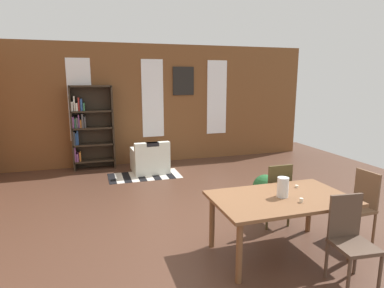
# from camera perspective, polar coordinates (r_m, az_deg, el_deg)

# --- Properties ---
(ground_plane) EXTENTS (10.38, 10.38, 0.00)m
(ground_plane) POSITION_cam_1_polar(r_m,az_deg,el_deg) (5.03, 2.27, -13.99)
(ground_plane) COLOR #4D3124
(back_wall_brick) EXTENTS (8.50, 0.12, 3.01)m
(back_wall_brick) POSITION_cam_1_polar(r_m,az_deg,el_deg) (8.50, -6.96, 6.88)
(back_wall_brick) COLOR brown
(back_wall_brick) RESTS_ON ground
(window_pane_0) EXTENTS (0.55, 0.02, 1.95)m
(window_pane_0) POSITION_cam_1_polar(r_m,az_deg,el_deg) (8.28, -18.98, 7.28)
(window_pane_0) COLOR white
(window_pane_1) EXTENTS (0.55, 0.02, 1.95)m
(window_pane_1) POSITION_cam_1_polar(r_m,az_deg,el_deg) (8.42, -6.89, 7.87)
(window_pane_1) COLOR white
(window_pane_2) EXTENTS (0.55, 0.02, 1.95)m
(window_pane_2) POSITION_cam_1_polar(r_m,az_deg,el_deg) (8.91, 4.35, 8.10)
(window_pane_2) COLOR white
(dining_table) EXTENTS (1.68, 1.01, 0.74)m
(dining_table) POSITION_cam_1_polar(r_m,az_deg,el_deg) (4.18, 15.25, -9.98)
(dining_table) COLOR brown
(dining_table) RESTS_ON ground
(vase_on_table) EXTENTS (0.14, 0.14, 0.24)m
(vase_on_table) POSITION_cam_1_polar(r_m,az_deg,el_deg) (4.12, 15.60, -7.29)
(vase_on_table) COLOR silver
(vase_on_table) RESTS_ON dining_table
(tealight_candle_0) EXTENTS (0.04, 0.04, 0.05)m
(tealight_candle_0) POSITION_cam_1_polar(r_m,az_deg,el_deg) (4.04, 18.56, -9.32)
(tealight_candle_0) COLOR silver
(tealight_candle_0) RESTS_ON dining_table
(tealight_candle_1) EXTENTS (0.04, 0.04, 0.03)m
(tealight_candle_1) POSITION_cam_1_polar(r_m,az_deg,el_deg) (4.55, 17.83, -7.07)
(tealight_candle_1) COLOR silver
(tealight_candle_1) RESTS_ON dining_table
(dining_chair_near_right) EXTENTS (0.44, 0.44, 0.95)m
(dining_chair_near_right) POSITION_cam_1_polar(r_m,az_deg,el_deg) (3.94, 25.93, -14.46)
(dining_chair_near_right) COLOR brown
(dining_chair_near_right) RESTS_ON ground
(dining_chair_head_right) EXTENTS (0.42, 0.42, 0.95)m
(dining_chair_head_right) POSITION_cam_1_polar(r_m,az_deg,el_deg) (4.97, 27.17, -9.24)
(dining_chair_head_right) COLOR brown
(dining_chair_head_right) RESTS_ON ground
(dining_chair_far_right) EXTENTS (0.40, 0.40, 0.95)m
(dining_chair_far_right) POSITION_cam_1_polar(r_m,az_deg,el_deg) (5.00, 14.33, -8.17)
(dining_chair_far_right) COLOR #483F22
(dining_chair_far_right) RESTS_ON ground
(bookshelf_tall) EXTENTS (0.98, 0.32, 2.00)m
(bookshelf_tall) POSITION_cam_1_polar(r_m,az_deg,el_deg) (8.16, -17.50, 2.94)
(bookshelf_tall) COLOR #2D2319
(bookshelf_tall) RESTS_ON ground
(armchair_white) EXTENTS (0.83, 0.83, 0.75)m
(armchair_white) POSITION_cam_1_polar(r_m,az_deg,el_deg) (7.72, -7.36, -2.81)
(armchair_white) COLOR white
(armchair_white) RESTS_ON ground
(potted_plant_by_shelf) EXTENTS (0.43, 0.43, 0.53)m
(potted_plant_by_shelf) POSITION_cam_1_polar(r_m,az_deg,el_deg) (5.83, 12.65, -7.69)
(potted_plant_by_shelf) COLOR #9E6042
(potted_plant_by_shelf) RESTS_ON ground
(striped_rug) EXTENTS (1.60, 0.82, 0.01)m
(striped_rug) POSITION_cam_1_polar(r_m,az_deg,el_deg) (7.47, -8.30, -5.50)
(striped_rug) COLOR black
(striped_rug) RESTS_ON ground
(framed_picture) EXTENTS (0.56, 0.03, 0.72)m
(framed_picture) POSITION_cam_1_polar(r_m,az_deg,el_deg) (8.59, -1.52, 10.96)
(framed_picture) COLOR black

